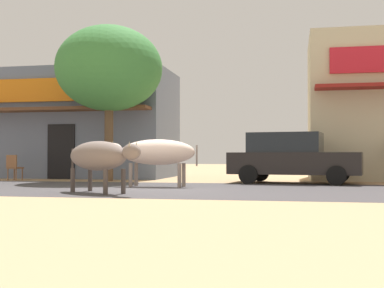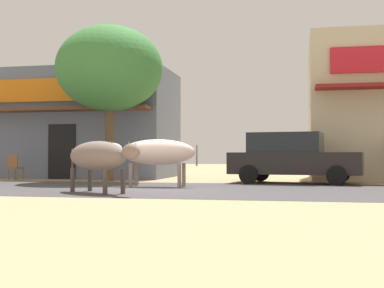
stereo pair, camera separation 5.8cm
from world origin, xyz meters
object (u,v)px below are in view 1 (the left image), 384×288
object	(u,v)px
roadside_tree	(109,69)
cow_far_dark	(155,153)
parked_hatchback_car	(292,157)
cow_near_brown	(99,156)
cafe_chair_near_tree	(14,166)

from	to	relation	value
roadside_tree	cow_far_dark	size ratio (longest dim) A/B	1.92
parked_hatchback_car	cow_near_brown	distance (m)	7.06
cow_far_dark	cafe_chair_near_tree	size ratio (longest dim) A/B	3.10
cow_near_brown	cow_far_dark	size ratio (longest dim) A/B	0.86
parked_hatchback_car	roadside_tree	bearing A→B (deg)	179.35
cow_near_brown	cow_far_dark	world-z (taller)	cow_far_dark
roadside_tree	cow_far_dark	world-z (taller)	roadside_tree
cow_near_brown	cafe_chair_near_tree	xyz separation A→B (m)	(-5.36, 5.32, -0.37)
roadside_tree	cafe_chair_near_tree	xyz separation A→B (m)	(-3.55, -0.17, -3.44)
cow_near_brown	roadside_tree	bearing A→B (deg)	108.21
cow_near_brown	cafe_chair_near_tree	size ratio (longest dim) A/B	2.68
parked_hatchback_car	cow_near_brown	size ratio (longest dim) A/B	1.77
cow_far_dark	cafe_chair_near_tree	bearing A→B (deg)	156.76
parked_hatchback_car	cow_near_brown	world-z (taller)	parked_hatchback_car
parked_hatchback_car	cow_far_dark	world-z (taller)	parked_hatchback_car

